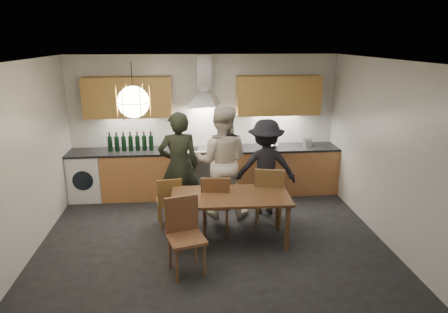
{
  "coord_description": "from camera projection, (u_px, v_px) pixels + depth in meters",
  "views": [
    {
      "loc": [
        -0.34,
        -5.21,
        2.87
      ],
      "look_at": [
        0.2,
        0.4,
        1.2
      ],
      "focal_mm": 32.0,
      "sensor_mm": 36.0,
      "label": 1
    }
  ],
  "objects": [
    {
      "name": "pendant_lamp",
      "position": [
        133.0,
        102.0,
        5.04
      ],
      "size": [
        0.43,
        0.43,
        0.7
      ],
      "color": "black",
      "rests_on": "ground"
    },
    {
      "name": "room_shell",
      "position": [
        212.0,
        129.0,
        5.34
      ],
      "size": [
        5.02,
        4.52,
        2.61
      ],
      "color": "white",
      "rests_on": "ground"
    },
    {
      "name": "chair_back_mid",
      "position": [
        216.0,
        201.0,
        5.97
      ],
      "size": [
        0.47,
        0.47,
        0.93
      ],
      "rotation": [
        0.0,
        0.0,
        3.03
      ],
      "color": "brown",
      "rests_on": "ground"
    },
    {
      "name": "range_stove",
      "position": [
        206.0,
        172.0,
        7.55
      ],
      "size": [
        0.9,
        0.6,
        0.92
      ],
      "color": "silver",
      "rests_on": "ground"
    },
    {
      "name": "stock_pot",
      "position": [
        308.0,
        143.0,
        7.59
      ],
      "size": [
        0.2,
        0.2,
        0.12
      ],
      "primitive_type": "cylinder",
      "rotation": [
        0.0,
        0.0,
        -0.14
      ],
      "color": "silver",
      "rests_on": "counter_run"
    },
    {
      "name": "mixing_bowl",
      "position": [
        270.0,
        145.0,
        7.52
      ],
      "size": [
        0.3,
        0.3,
        0.07
      ],
      "primitive_type": "imported",
      "rotation": [
        0.0,
        0.0,
        0.01
      ],
      "color": "#B5B5B8",
      "rests_on": "counter_run"
    },
    {
      "name": "chair_back_left",
      "position": [
        169.0,
        199.0,
        6.2
      ],
      "size": [
        0.43,
        0.43,
        0.83
      ],
      "rotation": [
        0.0,
        0.0,
        3.31
      ],
      "color": "brown",
      "rests_on": "ground"
    },
    {
      "name": "person_left",
      "position": [
        179.0,
        166.0,
        6.42
      ],
      "size": [
        0.69,
        0.49,
        1.79
      ],
      "primitive_type": "imported",
      "rotation": [
        0.0,
        0.0,
        3.24
      ],
      "color": "black",
      "rests_on": "ground"
    },
    {
      "name": "ground",
      "position": [
        213.0,
        243.0,
        5.82
      ],
      "size": [
        5.0,
        5.0,
        0.0
      ],
      "primitive_type": "plane",
      "color": "black",
      "rests_on": "ground"
    },
    {
      "name": "chair_back_right",
      "position": [
        269.0,
        193.0,
        6.18
      ],
      "size": [
        0.55,
        0.55,
        0.99
      ],
      "rotation": [
        0.0,
        0.0,
        2.88
      ],
      "color": "brown",
      "rests_on": "ground"
    },
    {
      "name": "person_mid",
      "position": [
        222.0,
        162.0,
        6.55
      ],
      "size": [
        1.03,
        0.87,
        1.86
      ],
      "primitive_type": "imported",
      "rotation": [
        0.0,
        0.0,
        2.94
      ],
      "color": "beige",
      "rests_on": "ground"
    },
    {
      "name": "dining_table",
      "position": [
        230.0,
        200.0,
        5.74
      ],
      "size": [
        1.72,
        0.89,
        0.72
      ],
      "rotation": [
        0.0,
        0.0,
        -0.03
      ],
      "color": "brown",
      "rests_on": "ground"
    },
    {
      "name": "wine_bottles",
      "position": [
        131.0,
        141.0,
        7.26
      ],
      "size": [
        0.82,
        0.08,
        0.35
      ],
      "color": "black",
      "rests_on": "counter_run"
    },
    {
      "name": "wall_fixtures",
      "position": [
        204.0,
        96.0,
        7.26
      ],
      "size": [
        4.3,
        0.54,
        1.1
      ],
      "color": "tan",
      "rests_on": "ground"
    },
    {
      "name": "chair_front",
      "position": [
        184.0,
        230.0,
        5.03
      ],
      "size": [
        0.54,
        0.54,
        0.97
      ],
      "rotation": [
        0.0,
        0.0,
        0.28
      ],
      "color": "brown",
      "rests_on": "ground"
    },
    {
      "name": "counter_run",
      "position": [
        207.0,
        172.0,
        7.56
      ],
      "size": [
        5.0,
        0.62,
        0.9
      ],
      "color": "tan",
      "rests_on": "ground"
    },
    {
      "name": "person_right",
      "position": [
        265.0,
        167.0,
        6.66
      ],
      "size": [
        1.07,
        0.65,
        1.62
      ],
      "primitive_type": "imported",
      "rotation": [
        0.0,
        0.0,
        3.09
      ],
      "color": "black",
      "rests_on": "ground"
    }
  ]
}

